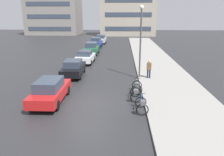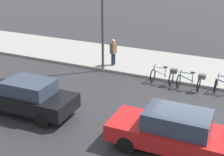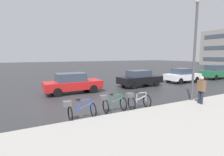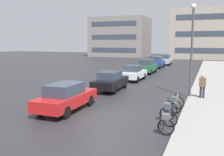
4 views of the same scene
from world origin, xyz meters
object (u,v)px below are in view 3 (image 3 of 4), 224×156
(car_red, at_px, (72,83))
(car_black, at_px, (140,78))
(car_white, at_px, (182,75))
(pedestrian, at_px, (201,89))
(car_green, at_px, (216,72))
(bicycle_third, at_px, (137,100))
(streetlamp, at_px, (195,40))
(bicycle_nearest, at_px, (79,109))
(bicycle_second, at_px, (112,103))

(car_red, bearing_deg, car_black, 88.96)
(car_black, height_order, car_white, car_black)
(car_red, height_order, pedestrian, pedestrian)
(car_black, height_order, car_green, car_green)
(bicycle_third, xyz_separation_m, car_red, (-5.68, -1.96, 0.28))
(car_black, distance_m, streetlamp, 6.74)
(car_red, bearing_deg, bicycle_third, 19.02)
(bicycle_nearest, height_order, bicycle_third, bicycle_nearest)
(car_green, height_order, streetlamp, streetlamp)
(car_red, bearing_deg, car_white, 88.68)
(streetlamp, bearing_deg, bicycle_second, -96.63)
(car_white, xyz_separation_m, streetlamp, (5.85, -6.05, 3.04))
(car_green, bearing_deg, car_black, -90.25)
(car_white, relative_size, car_green, 0.91)
(bicycle_third, height_order, streetlamp, streetlamp)
(streetlamp, bearing_deg, pedestrian, -20.50)
(streetlamp, bearing_deg, bicycle_nearest, -92.90)
(bicycle_third, bearing_deg, streetlamp, 83.44)
(car_green, bearing_deg, bicycle_second, -72.92)
(bicycle_second, relative_size, pedestrian, 0.78)
(bicycle_nearest, relative_size, bicycle_second, 1.04)
(bicycle_third, relative_size, car_red, 0.31)
(bicycle_third, height_order, car_green, car_green)
(pedestrian, bearing_deg, streetlamp, 159.50)
(bicycle_second, height_order, car_white, car_white)
(bicycle_second, bearing_deg, bicycle_nearest, -82.12)
(pedestrian, distance_m, streetlamp, 2.93)
(bicycle_nearest, bearing_deg, car_white, 112.66)
(bicycle_nearest, bearing_deg, bicycle_third, 91.40)
(bicycle_third, bearing_deg, car_black, 142.04)
(bicycle_nearest, relative_size, bicycle_third, 1.05)
(bicycle_nearest, xyz_separation_m, car_black, (-5.64, 7.61, 0.26))
(bicycle_third, xyz_separation_m, pedestrian, (1.23, 3.52, 0.47))
(bicycle_second, relative_size, streetlamp, 0.22)
(bicycle_nearest, xyz_separation_m, pedestrian, (1.15, 6.80, 0.48))
(car_white, height_order, streetlamp, streetlamp)
(bicycle_nearest, distance_m, car_black, 9.48)
(bicycle_nearest, relative_size, car_green, 0.33)
(car_black, bearing_deg, car_white, 88.37)
(car_green, height_order, pedestrian, pedestrian)
(car_red, relative_size, car_white, 1.13)
(car_green, relative_size, pedestrian, 2.45)
(pedestrian, bearing_deg, car_white, 136.28)
(car_white, bearing_deg, bicycle_nearest, -67.34)
(car_green, distance_m, streetlamp, 13.81)
(car_white, bearing_deg, car_red, -91.32)
(bicycle_third, relative_size, streetlamp, 0.22)
(bicycle_second, bearing_deg, car_white, 114.83)
(bicycle_second, distance_m, car_white, 12.47)
(pedestrian, xyz_separation_m, streetlamp, (-0.79, 0.29, 2.81))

